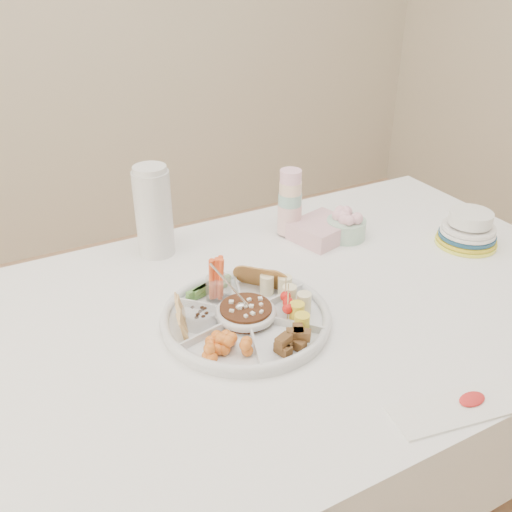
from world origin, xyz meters
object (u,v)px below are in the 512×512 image
dining_table (305,411)px  party_tray (246,315)px  thermos (153,210)px  plate_stack (469,227)px

dining_table → party_tray: size_ratio=4.00×
thermos → plate_stack: bearing=-25.2°
dining_table → party_tray: (-0.19, -0.02, 0.40)m
plate_stack → party_tray: bearing=-176.8°
thermos → plate_stack: thermos is taller
dining_table → thermos: size_ratio=5.88×
party_tray → plate_stack: size_ratio=2.22×
thermos → dining_table: bearing=-56.9°
party_tray → thermos: (-0.06, 0.41, 0.11)m
party_tray → plate_stack: (0.73, 0.04, 0.03)m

